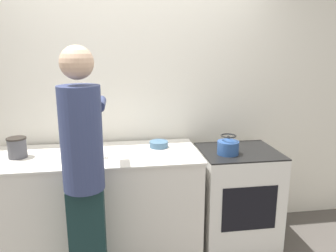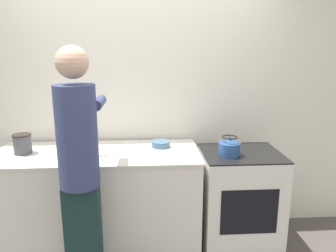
{
  "view_description": "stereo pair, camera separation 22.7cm",
  "coord_description": "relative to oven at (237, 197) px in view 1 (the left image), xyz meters",
  "views": [
    {
      "loc": [
        -0.15,
        -2.38,
        1.82
      ],
      "look_at": [
        0.25,
        0.24,
        1.18
      ],
      "focal_mm": 35.0,
      "sensor_mm": 36.0,
      "label": 1
    },
    {
      "loc": [
        0.07,
        -2.4,
        1.82
      ],
      "look_at": [
        0.25,
        0.24,
        1.18
      ],
      "focal_mm": 35.0,
      "sensor_mm": 36.0,
      "label": 2
    }
  ],
  "objects": [
    {
      "name": "kettle",
      "position": [
        -0.13,
        -0.08,
        0.53
      ],
      "size": [
        0.19,
        0.19,
        0.17
      ],
      "color": "#284C8C",
      "rests_on": "oven"
    },
    {
      "name": "counter",
      "position": [
        -1.27,
        0.05,
        0.01
      ],
      "size": [
        1.79,
        0.72,
        0.93
      ],
      "color": "silver",
      "rests_on": "ground_plane"
    },
    {
      "name": "oven",
      "position": [
        0.0,
        0.0,
        0.0
      ],
      "size": [
        0.69,
        0.6,
        0.91
      ],
      "color": "silver",
      "rests_on": "ground_plane"
    },
    {
      "name": "wall_back",
      "position": [
        -0.91,
        0.46,
        0.84
      ],
      "size": [
        8.0,
        0.05,
        2.6
      ],
      "color": "silver",
      "rests_on": "ground_plane"
    },
    {
      "name": "person",
      "position": [
        -1.31,
        -0.49,
        0.57
      ],
      "size": [
        0.32,
        0.56,
        1.83
      ],
      "color": "#152D2E",
      "rests_on": "ground_plane"
    },
    {
      "name": "cutting_board",
      "position": [
        -1.34,
        0.01,
        0.48
      ],
      "size": [
        0.35,
        0.22,
        0.02
      ],
      "color": "silver",
      "rests_on": "counter"
    },
    {
      "name": "knife",
      "position": [
        -1.35,
        0.04,
        0.49
      ],
      "size": [
        0.2,
        0.12,
        0.01
      ],
      "rotation": [
        0.0,
        0.0,
        0.47
      ],
      "color": "silver",
      "rests_on": "cutting_board"
    },
    {
      "name": "canister_jar",
      "position": [
        -1.9,
        0.05,
        0.56
      ],
      "size": [
        0.16,
        0.16,
        0.17
      ],
      "color": "#4C4C51",
      "rests_on": "counter"
    },
    {
      "name": "bowl_prep",
      "position": [
        -0.71,
        0.16,
        0.5
      ],
      "size": [
        0.17,
        0.17,
        0.06
      ],
      "color": "#426684",
      "rests_on": "counter"
    }
  ]
}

